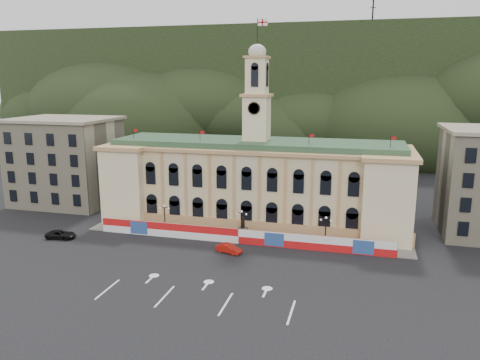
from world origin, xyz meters
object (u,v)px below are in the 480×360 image
(statue, at_px, (243,231))
(black_suv, at_px, (61,234))
(lamp_center, at_px, (242,222))
(red_sedan, at_px, (229,249))

(statue, bearing_deg, black_suv, -164.51)
(statue, xyz_separation_m, lamp_center, (0.00, -1.00, 1.89))
(red_sedan, bearing_deg, statue, 14.89)
(lamp_center, xyz_separation_m, black_suv, (-30.00, -7.31, -2.37))
(lamp_center, distance_m, red_sedan, 6.91)
(lamp_center, height_order, red_sedan, lamp_center)
(red_sedan, bearing_deg, black_suv, 109.35)
(red_sedan, distance_m, black_suv, 29.64)
(statue, height_order, red_sedan, statue)
(statue, bearing_deg, red_sedan, -92.84)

